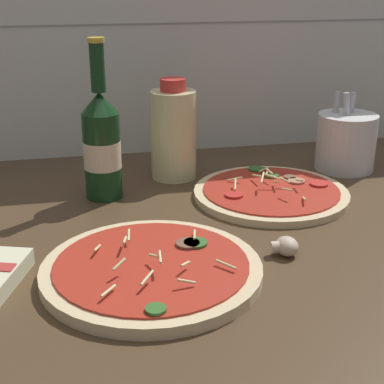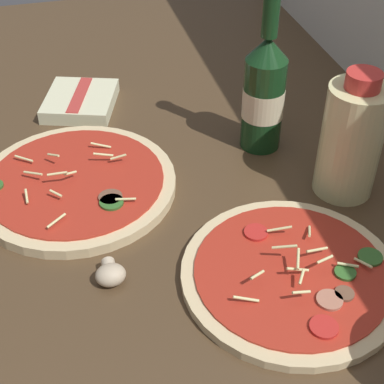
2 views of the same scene
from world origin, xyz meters
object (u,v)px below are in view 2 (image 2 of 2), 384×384
at_px(beer_bottle, 264,91).
at_px(mushroom_left, 110,274).
at_px(pizza_near, 77,184).
at_px(oil_bottle, 351,139).
at_px(dish_towel, 80,101).
at_px(pizza_far, 291,275).

xyz_separation_m(beer_bottle, mushroom_left, (0.24, -0.28, -0.09)).
distance_m(pizza_near, oil_bottle, 0.40).
distance_m(beer_bottle, oil_bottle, 0.16).
bearing_deg(dish_towel, oil_bottle, 46.41).
xyz_separation_m(pizza_near, oil_bottle, (0.10, 0.38, 0.08)).
distance_m(oil_bottle, dish_towel, 0.49).
height_order(pizza_far, beer_bottle, beer_bottle).
distance_m(beer_bottle, dish_towel, 0.34).
height_order(pizza_far, dish_towel, pizza_far).
xyz_separation_m(pizza_near, dish_towel, (-0.23, 0.03, 0.00)).
relative_size(pizza_far, mushroom_left, 6.83).
bearing_deg(pizza_far, oil_bottle, 136.53).
distance_m(pizza_far, mushroom_left, 0.23).
bearing_deg(dish_towel, mushroom_left, -1.51).
xyz_separation_m(pizza_far, mushroom_left, (-0.05, -0.22, 0.01)).
distance_m(beer_bottle, mushroom_left, 0.38).
distance_m(pizza_far, oil_bottle, 0.22).
relative_size(mushroom_left, dish_towel, 0.25).
height_order(mushroom_left, dish_towel, mushroom_left).
bearing_deg(pizza_near, dish_towel, 172.10).
bearing_deg(oil_bottle, pizza_far, -43.47).
xyz_separation_m(pizza_far, oil_bottle, (-0.15, 0.14, 0.08)).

